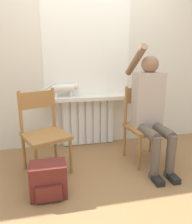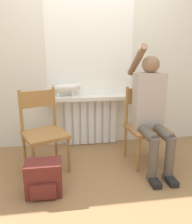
{
  "view_description": "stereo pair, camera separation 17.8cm",
  "coord_description": "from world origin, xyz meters",
  "px_view_note": "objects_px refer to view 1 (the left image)",
  "views": [
    {
      "loc": [
        -0.55,
        -1.84,
        1.31
      ],
      "look_at": [
        0.0,
        0.63,
        0.63
      ],
      "focal_mm": 35.0,
      "sensor_mm": 36.0,
      "label": 1
    },
    {
      "loc": [
        -0.37,
        -1.88,
        1.31
      ],
      "look_at": [
        0.0,
        0.63,
        0.63
      ],
      "focal_mm": 35.0,
      "sensor_mm": 36.0,
      "label": 2
    }
  ],
  "objects_px": {
    "cat": "(65,88)",
    "backpack": "(49,180)",
    "chair_left": "(44,131)",
    "chair_right": "(145,124)",
    "person": "(151,107)"
  },
  "relations": [
    {
      "from": "person",
      "to": "chair_right",
      "type": "bearing_deg",
      "value": 92.79
    },
    {
      "from": "cat",
      "to": "backpack",
      "type": "xyz_separation_m",
      "value": [
        -0.27,
        -1.08,
        -0.69
      ]
    },
    {
      "from": "chair_left",
      "to": "backpack",
      "type": "distance_m",
      "value": 0.6
    },
    {
      "from": "cat",
      "to": "backpack",
      "type": "height_order",
      "value": "cat"
    },
    {
      "from": "person",
      "to": "chair_left",
      "type": "bearing_deg",
      "value": 174.88
    },
    {
      "from": "backpack",
      "to": "person",
      "type": "bearing_deg",
      "value": 18.63
    },
    {
      "from": "chair_left",
      "to": "chair_right",
      "type": "distance_m",
      "value": 1.22
    },
    {
      "from": "chair_right",
      "to": "backpack",
      "type": "bearing_deg",
      "value": -161.99
    },
    {
      "from": "chair_left",
      "to": "person",
      "type": "relative_size",
      "value": 0.65
    },
    {
      "from": "person",
      "to": "backpack",
      "type": "bearing_deg",
      "value": -161.37
    },
    {
      "from": "person",
      "to": "backpack",
      "type": "distance_m",
      "value": 1.38
    },
    {
      "from": "chair_left",
      "to": "chair_right",
      "type": "bearing_deg",
      "value": -22.68
    },
    {
      "from": "chair_left",
      "to": "chair_right",
      "type": "xyz_separation_m",
      "value": [
        1.22,
        0.0,
        0.0
      ]
    },
    {
      "from": "chair_right",
      "to": "person",
      "type": "xyz_separation_m",
      "value": [
        0.01,
        -0.11,
        0.24
      ]
    },
    {
      "from": "chair_right",
      "to": "person",
      "type": "relative_size",
      "value": 0.65
    }
  ]
}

